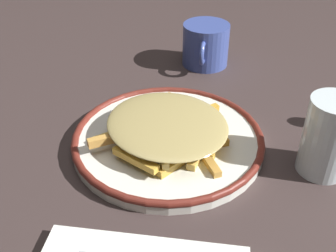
# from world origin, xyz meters

# --- Properties ---
(ground_plane) EXTENTS (2.60, 2.60, 0.00)m
(ground_plane) POSITION_xyz_m (0.00, 0.00, 0.00)
(ground_plane) COLOR #392D2B
(plate) EXTENTS (0.29, 0.29, 0.02)m
(plate) POSITION_xyz_m (0.00, 0.00, 0.01)
(plate) COLOR silver
(plate) RESTS_ON ground_plane
(fries_heap) EXTENTS (0.25, 0.25, 0.04)m
(fries_heap) POSITION_xyz_m (0.01, 0.00, 0.04)
(fries_heap) COLOR gold
(fries_heap) RESTS_ON plate
(water_glass) EXTENTS (0.07, 0.07, 0.11)m
(water_glass) POSITION_xyz_m (0.01, 0.22, 0.06)
(water_glass) COLOR silver
(water_glass) RESTS_ON ground_plane
(coffee_mug) EXTENTS (0.12, 0.09, 0.08)m
(coffee_mug) POSITION_xyz_m (-0.29, 0.02, 0.04)
(coffee_mug) COLOR #3C4E9B
(coffee_mug) RESTS_ON ground_plane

